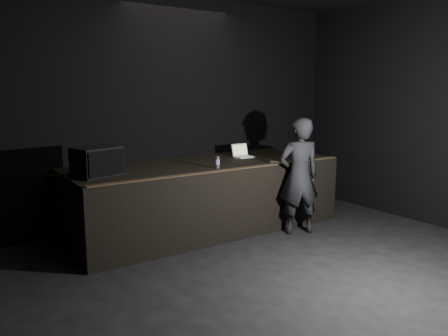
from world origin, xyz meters
name	(u,v)px	position (x,y,z in m)	size (l,w,h in m)	color
ground	(347,297)	(0.00, 0.00, 0.00)	(7.00, 7.00, 0.00)	black
room_walls	(358,93)	(0.00, 0.00, 2.02)	(6.10, 7.10, 3.52)	black
stage_riser	(205,195)	(0.00, 2.73, 0.50)	(4.00, 1.50, 1.00)	black
riser_lip	(232,169)	(0.00, 2.02, 1.01)	(3.92, 0.10, 0.01)	brown
stage_monitor	(97,162)	(-1.64, 2.58, 1.18)	(0.63, 0.54, 0.36)	black
cable	(87,172)	(-1.69, 2.84, 1.01)	(0.02, 0.02, 0.93)	black
laptop	(242,154)	(0.79, 2.86, 1.05)	(0.30, 0.27, 0.20)	white
beer_can	(217,162)	(-0.10, 2.23, 1.08)	(0.07, 0.07, 0.16)	silver
plastic_cup	(237,158)	(0.49, 2.59, 1.04)	(0.07, 0.07, 0.09)	white
wii_remote	(275,162)	(0.81, 2.08, 1.02)	(0.04, 0.17, 0.03)	white
person	(299,176)	(1.00, 1.78, 0.84)	(0.61, 0.40, 1.67)	black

